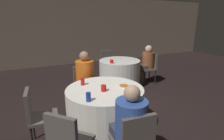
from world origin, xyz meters
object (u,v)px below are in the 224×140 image
(chair_near_southwest, at_px, (67,140))
(soda_can_blue, at_px, (88,97))
(chair_far_north, at_px, (107,61))
(soda_can_red, at_px, (83,82))
(table_near, at_px, (105,110))
(chair_far_east, at_px, (150,65))
(person_orange_shirt, at_px, (86,80))
(chair_near_north, at_px, (84,82))
(person_floral_shirt, at_px, (146,64))
(table_far, at_px, (120,73))
(chair_near_west, at_px, (36,113))
(pizza_plate_near, at_px, (124,86))
(person_blue_shirt, at_px, (128,128))

(chair_near_southwest, relative_size, soda_can_blue, 7.17)
(chair_far_north, height_order, soda_can_red, soda_can_red)
(table_near, relative_size, soda_can_red, 10.17)
(chair_far_north, distance_m, soda_can_red, 2.86)
(chair_far_east, relative_size, person_orange_shirt, 0.72)
(soda_can_red, bearing_deg, person_orange_shirt, 67.32)
(chair_far_north, bearing_deg, chair_near_north, 55.94)
(table_near, bearing_deg, person_floral_shirt, 38.81)
(chair_near_southwest, height_order, person_orange_shirt, person_orange_shirt)
(chair_near_southwest, height_order, chair_far_east, same)
(table_near, xyz_separation_m, soda_can_red, (-0.27, 0.30, 0.44))
(table_far, relative_size, chair_near_west, 1.28)
(table_near, xyz_separation_m, chair_far_north, (1.28, 2.69, 0.15))
(pizza_plate_near, height_order, soda_can_blue, soda_can_blue)
(soda_can_red, bearing_deg, soda_can_blue, -99.98)
(chair_far_north, bearing_deg, pizza_plate_near, 74.96)
(soda_can_blue, bearing_deg, soda_can_red, 80.02)
(chair_near_north, bearing_deg, table_far, -152.69)
(chair_far_east, height_order, pizza_plate_near, chair_far_east)
(chair_far_north, relative_size, person_floral_shirt, 0.77)
(chair_near_southwest, relative_size, person_floral_shirt, 0.77)
(table_far, xyz_separation_m, chair_near_southwest, (-1.97, -2.42, 0.15))
(table_far, xyz_separation_m, chair_near_north, (-1.24, -0.69, 0.15))
(soda_can_blue, bearing_deg, chair_far_east, 36.98)
(chair_near_southwest, height_order, soda_can_red, soda_can_red)
(chair_near_west, xyz_separation_m, chair_far_north, (2.30, 2.60, 0.00))
(chair_near_north, xyz_separation_m, chair_far_north, (1.31, 1.66, 0.00))
(chair_near_north, bearing_deg, chair_near_southwest, 65.25)
(table_far, height_order, soda_can_red, soda_can_red)
(chair_far_north, bearing_deg, chair_near_west, 52.69)
(table_far, distance_m, person_floral_shirt, 0.83)
(person_orange_shirt, bearing_deg, person_floral_shirt, -162.09)
(table_near, height_order, pizza_plate_near, pizza_plate_near)
(soda_can_red, bearing_deg, pizza_plate_near, -31.27)
(soda_can_blue, bearing_deg, person_orange_shirt, 73.75)
(chair_near_southwest, relative_size, soda_can_red, 7.17)
(person_blue_shirt, relative_size, soda_can_red, 9.36)
(chair_near_west, bearing_deg, soda_can_blue, 62.28)
(chair_near_north, height_order, soda_can_red, soda_can_red)
(chair_near_north, xyz_separation_m, person_blue_shirt, (-0.05, -1.90, 0.06))
(table_far, bearing_deg, person_floral_shirt, -7.72)
(table_far, height_order, soda_can_blue, soda_can_blue)
(pizza_plate_near, height_order, soda_can_red, soda_can_red)
(person_blue_shirt, bearing_deg, chair_near_north, 94.17)
(soda_can_red, bearing_deg, chair_far_east, 27.88)
(person_blue_shirt, bearing_deg, chair_far_north, 74.82)
(chair_near_north, height_order, chair_far_east, same)
(chair_far_east, bearing_deg, table_near, 134.04)
(table_far, height_order, chair_near_north, chair_near_north)
(chair_near_north, relative_size, chair_near_southwest, 1.00)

